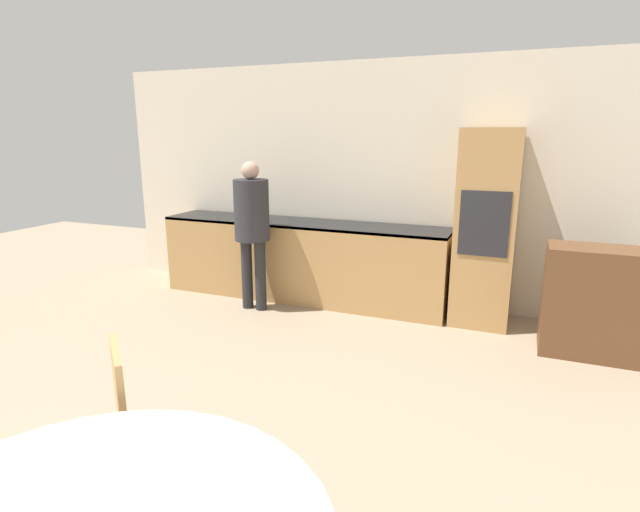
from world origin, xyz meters
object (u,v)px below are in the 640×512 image
Objects in this scene: oven_unit at (486,229)px; chair_far_left at (101,436)px; sideboard at (602,303)px; person_standing at (252,220)px.

chair_far_left is (-1.35, -3.54, -0.43)m from oven_unit.
chair_far_left is at bearing -127.33° from sideboard.
person_standing is at bearing -178.63° from sideboard.
oven_unit is 1.21× the size of person_standing.
chair_far_left is 3.18m from person_standing.
oven_unit is 1.20m from sideboard.
sideboard is 1.01× the size of chair_far_left.
sideboard is 3.32m from person_standing.
sideboard is at bearing -24.29° from oven_unit.
oven_unit is at bearing 155.71° from sideboard.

